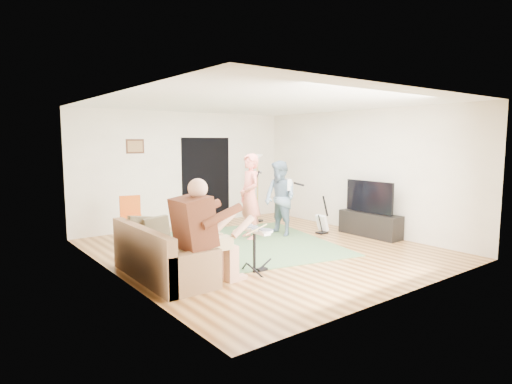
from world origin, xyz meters
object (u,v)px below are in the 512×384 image
Objects in this scene: torchiere_lamp at (257,176)px; tv_cabinet at (370,224)px; guitarist at (280,198)px; guitar_spare at (322,223)px; singer at (250,196)px; dining_chair at (132,228)px; sofa at (159,260)px; drum_kit at (254,252)px; television at (369,197)px.

torchiere_lamp reaches higher than tv_cabinet.
guitarist is at bearing 140.77° from tv_cabinet.
guitar_spare is 0.49× the size of torchiere_lamp.
guitarist is at bearing -111.12° from torchiere_lamp.
singer is at bearing 159.91° from guitar_spare.
dining_chair is at bearing -99.15° from singer.
sofa is 1.40× the size of tv_cabinet.
drum_kit is 0.41× the size of singer.
dining_chair is at bearing 152.71° from tv_cabinet.
guitar_spare is 0.72× the size of television.
guitar_spare is at bearing 128.02° from tv_cabinet.
guitar_spare is (0.86, -0.42, -0.56)m from guitarist.
torchiere_lamp is (-0.25, 2.01, 0.92)m from guitar_spare.
guitarist is 2.00m from tv_cabinet.
torchiere_lamp is at bearing 97.11° from guitar_spare.
dining_chair is (-0.86, 2.79, 0.03)m from drum_kit.
singer is at bearing -132.16° from torchiere_lamp.
guitarist is 3.09m from dining_chair.
torchiere_lamp is at bearing 150.77° from singer.
dining_chair is at bearing 107.17° from drum_kit.
guitarist reaches higher than sofa.
singer is 2.13× the size of guitar_spare.
sofa is at bearing -90.95° from dining_chair.
drum_kit is at bearing -21.91° from singer.
drum_kit is at bearing -62.48° from dining_chair.
tv_cabinet is at bearing -51.98° from guitar_spare.
drum_kit is at bearing -128.18° from torchiere_lamp.
torchiere_lamp is (0.61, 1.59, 0.35)m from guitarist.
torchiere_lamp reaches higher than television.
television is (0.82, -2.80, -0.30)m from torchiere_lamp.
dining_chair is (-3.74, 1.45, 0.11)m from guitar_spare.
drum_kit is at bearing -171.16° from television.
television is (3.45, 0.54, 0.53)m from drum_kit.
guitarist is 1.67× the size of dining_chair.
singer is at bearing 55.16° from drum_kit.
torchiere_lamp reaches higher than dining_chair.
torchiere_lamp is at bearing 107.28° from tv_cabinet.
guitar_spare is at bearing 24.84° from drum_kit.
guitarist is 1.88m from television.
torchiere_lamp is (2.63, 3.34, 0.84)m from drum_kit.
drum_kit is 0.43× the size of torchiere_lamp.
drum_kit is 0.52× the size of tv_cabinet.
singer reaches higher than guitarist.
dining_chair reaches higher than sofa.
guitarist is at bearing 139.81° from television.
torchiere_lamp is at bearing 51.82° from drum_kit.
drum_kit is 3.54m from tv_cabinet.
guitarist is at bearing 41.01° from drum_kit.
dining_chair is 4.89m from television.
torchiere_lamp is 3.62m from dining_chair.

